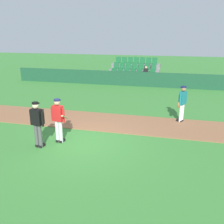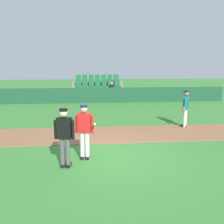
# 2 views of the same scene
# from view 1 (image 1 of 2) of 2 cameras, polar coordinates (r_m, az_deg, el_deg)

# --- Properties ---
(ground_plane) EXTENTS (80.00, 80.00, 0.00)m
(ground_plane) POSITION_cam_1_polar(r_m,az_deg,el_deg) (9.82, -6.73, -7.00)
(ground_plane) COLOR #387A33
(infield_dirt_path) EXTENTS (28.00, 2.50, 0.03)m
(infield_dirt_path) POSITION_cam_1_polar(r_m,az_deg,el_deg) (11.96, -2.68, -2.16)
(infield_dirt_path) COLOR brown
(infield_dirt_path) RESTS_ON ground
(dugout_fence) EXTENTS (20.00, 0.16, 1.16)m
(dugout_fence) POSITION_cam_1_polar(r_m,az_deg,el_deg) (20.06, 4.37, 7.70)
(dugout_fence) COLOR #19472D
(dugout_fence) RESTS_ON ground
(stadium_bleachers) EXTENTS (4.45, 2.95, 2.05)m
(stadium_bleachers) POSITION_cam_1_polar(r_m,az_deg,el_deg) (21.88, 5.21, 8.60)
(stadium_bleachers) COLOR slate
(stadium_bleachers) RESTS_ON ground
(batter_red_jersey) EXTENTS (0.65, 0.80, 1.76)m
(batter_red_jersey) POSITION_cam_1_polar(r_m,az_deg,el_deg) (9.63, -12.37, -1.61)
(batter_red_jersey) COLOR silver
(batter_red_jersey) RESTS_ON ground
(umpire_home_plate) EXTENTS (0.59, 0.34, 1.76)m
(umpire_home_plate) POSITION_cam_1_polar(r_m,az_deg,el_deg) (9.41, -16.96, -2.24)
(umpire_home_plate) COLOR #4C4C4C
(umpire_home_plate) RESTS_ON ground
(runner_teal_jersey) EXTENTS (0.47, 0.59, 1.76)m
(runner_teal_jersey) POSITION_cam_1_polar(r_m,az_deg,el_deg) (12.08, 16.00, 2.07)
(runner_teal_jersey) COLOR white
(runner_teal_jersey) RESTS_ON ground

